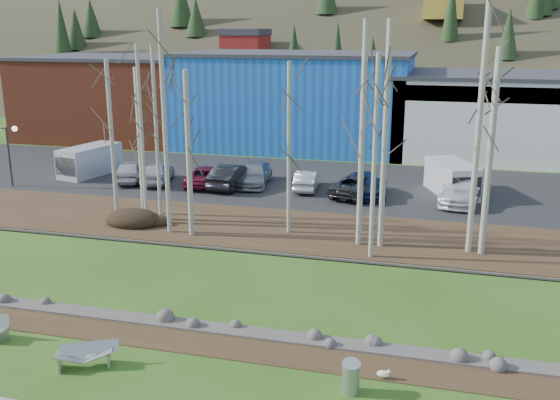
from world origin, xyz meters
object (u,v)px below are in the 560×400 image
(seagull, at_px, (383,374))
(van_white, at_px, (453,179))
(car_0, at_px, (158,172))
(car_6, at_px, (359,185))
(car_2, at_px, (206,175))
(car_3, at_px, (254,174))
(car_8, at_px, (132,170))
(car_1, at_px, (232,176))
(street_lamp, at_px, (7,139))
(car_4, at_px, (367,184))
(car_7, at_px, (462,190))
(litter_bin, at_px, (351,379))
(bench_damaged, at_px, (86,355))
(car_5, at_px, (307,180))
(van_grey, at_px, (88,161))

(seagull, bearing_deg, van_white, 84.40)
(car_0, distance_m, car_6, 13.78)
(car_2, relative_size, car_3, 0.97)
(car_2, bearing_deg, car_8, -5.02)
(car_3, bearing_deg, seagull, -70.91)
(van_white, bearing_deg, car_0, 163.39)
(car_1, relative_size, car_2, 1.01)
(car_1, xyz_separation_m, car_3, (1.21, 1.08, -0.08))
(street_lamp, xyz_separation_m, car_2, (12.51, 3.58, -2.54))
(car_4, height_order, car_6, car_4)
(seagull, bearing_deg, car_1, 119.71)
(street_lamp, distance_m, car_0, 9.95)
(car_3, height_order, van_white, van_white)
(car_7, bearing_deg, car_0, -171.17)
(litter_bin, bearing_deg, car_2, 120.59)
(bench_damaged, xyz_separation_m, car_0, (-8.14, 22.46, 0.49))
(car_2, bearing_deg, litter_bin, 112.88)
(car_6, bearing_deg, car_5, 4.77)
(litter_bin, xyz_separation_m, car_1, (-11.16, 21.87, 0.47))
(seagull, height_order, car_6, car_6)
(bench_damaged, height_order, van_grey, van_grey)
(car_0, distance_m, car_5, 10.32)
(car_4, relative_size, car_5, 1.12)
(bench_damaged, distance_m, car_0, 23.89)
(bench_damaged, distance_m, car_6, 23.23)
(car_2, distance_m, car_8, 5.36)
(bench_damaged, bearing_deg, car_0, 83.21)
(car_1, xyz_separation_m, car_2, (-1.88, 0.17, -0.13))
(van_grey, bearing_deg, seagull, -30.72)
(car_5, xyz_separation_m, van_white, (9.21, 1.03, 0.38))
(street_lamp, bearing_deg, car_2, 6.89)
(car_4, distance_m, van_white, 5.50)
(car_1, bearing_deg, car_3, -133.51)
(seagull, distance_m, car_2, 25.26)
(car_5, distance_m, car_7, 9.76)
(car_3, bearing_deg, car_6, -15.71)
(bench_damaged, height_order, van_white, van_white)
(car_2, height_order, car_5, car_2)
(street_lamp, bearing_deg, car_6, -0.60)
(car_4, bearing_deg, van_white, -1.45)
(van_white, bearing_deg, seagull, -117.26)
(car_3, bearing_deg, car_8, -179.21)
(car_1, relative_size, car_4, 1.08)
(car_8, bearing_deg, street_lamp, 11.19)
(car_5, bearing_deg, car_1, 3.40)
(car_6, bearing_deg, street_lamp, 24.42)
(car_0, bearing_deg, van_white, 171.52)
(car_0, bearing_deg, van_grey, -21.87)
(car_6, xyz_separation_m, van_grey, (-19.59, 0.76, 0.34))
(seagull, relative_size, car_5, 0.12)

